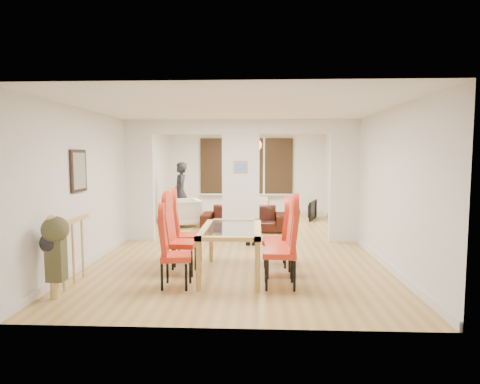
# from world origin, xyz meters

# --- Properties ---
(floor) EXTENTS (5.00, 9.00, 0.01)m
(floor) POSITION_xyz_m (0.00, 0.00, 0.00)
(floor) COLOR tan
(floor) RESTS_ON ground
(room_walls) EXTENTS (5.00, 9.00, 2.60)m
(room_walls) POSITION_xyz_m (0.00, 0.00, 1.30)
(room_walls) COLOR silver
(room_walls) RESTS_ON floor
(divider_wall) EXTENTS (5.00, 0.18, 2.60)m
(divider_wall) POSITION_xyz_m (0.00, 0.00, 1.30)
(divider_wall) COLOR white
(divider_wall) RESTS_ON floor
(bay_window_blinds) EXTENTS (3.00, 0.08, 1.80)m
(bay_window_blinds) POSITION_xyz_m (0.00, 4.44, 1.50)
(bay_window_blinds) COLOR black
(bay_window_blinds) RESTS_ON room_walls
(radiator) EXTENTS (1.40, 0.08, 0.50)m
(radiator) POSITION_xyz_m (0.00, 4.40, 0.30)
(radiator) COLOR white
(radiator) RESTS_ON floor
(pendant_light) EXTENTS (0.36, 0.36, 0.36)m
(pendant_light) POSITION_xyz_m (0.30, 3.30, 2.15)
(pendant_light) COLOR orange
(pendant_light) RESTS_ON room_walls
(stair_newel) EXTENTS (0.40, 1.20, 1.10)m
(stair_newel) POSITION_xyz_m (-2.25, -3.20, 0.55)
(stair_newel) COLOR tan
(stair_newel) RESTS_ON floor
(wall_poster) EXTENTS (0.04, 0.52, 0.67)m
(wall_poster) POSITION_xyz_m (-2.47, -2.40, 1.60)
(wall_poster) COLOR gray
(wall_poster) RESTS_ON room_walls
(pillar_photo) EXTENTS (0.30, 0.03, 0.25)m
(pillar_photo) POSITION_xyz_m (0.00, -0.10, 1.60)
(pillar_photo) COLOR #4C8CD8
(pillar_photo) RESTS_ON divider_wall
(dining_table) EXTENTS (0.90, 1.60, 0.75)m
(dining_table) POSITION_xyz_m (-0.04, -2.57, 0.38)
(dining_table) COLOR #B38B42
(dining_table) RESTS_ON floor
(dining_chair_la) EXTENTS (0.47, 0.47, 1.03)m
(dining_chair_la) POSITION_xyz_m (-0.77, -3.17, 0.52)
(dining_chair_la) COLOR red
(dining_chair_la) RESTS_ON floor
(dining_chair_lb) EXTENTS (0.48, 0.48, 1.13)m
(dining_chair_lb) POSITION_xyz_m (-0.82, -2.53, 0.56)
(dining_chair_lb) COLOR red
(dining_chair_lb) RESTS_ON floor
(dining_chair_lc) EXTENTS (0.52, 0.52, 1.14)m
(dining_chair_lc) POSITION_xyz_m (-0.81, -2.00, 0.57)
(dining_chair_lc) COLOR red
(dining_chair_lc) RESTS_ON floor
(dining_chair_ra) EXTENTS (0.49, 0.49, 1.15)m
(dining_chair_ra) POSITION_xyz_m (0.67, -3.10, 0.57)
(dining_chair_ra) COLOR red
(dining_chair_ra) RESTS_ON floor
(dining_chair_rb) EXTENTS (0.45, 0.45, 1.08)m
(dining_chair_rb) POSITION_xyz_m (0.69, -2.56, 0.54)
(dining_chair_rb) COLOR red
(dining_chair_rb) RESTS_ON floor
(dining_chair_rc) EXTENTS (0.43, 0.43, 1.01)m
(dining_chair_rc) POSITION_xyz_m (0.65, -2.02, 0.51)
(dining_chair_rc) COLOR red
(dining_chair_rc) RESTS_ON floor
(sofa) EXTENTS (2.07, 0.85, 0.60)m
(sofa) POSITION_xyz_m (0.03, 1.13, 0.30)
(sofa) COLOR black
(sofa) RESTS_ON floor
(armchair) EXTENTS (1.00, 1.02, 0.72)m
(armchair) POSITION_xyz_m (-1.54, 1.68, 0.36)
(armchair) COLOR #EAE3C6
(armchair) RESTS_ON floor
(person) EXTENTS (0.69, 0.54, 1.66)m
(person) POSITION_xyz_m (-1.75, 2.26, 0.83)
(person) COLOR black
(person) RESTS_ON floor
(television) EXTENTS (0.93, 0.42, 0.54)m
(television) POSITION_xyz_m (1.87, 2.94, 0.27)
(television) COLOR black
(television) RESTS_ON floor
(coffee_table) EXTENTS (1.08, 0.77, 0.22)m
(coffee_table) POSITION_xyz_m (0.41, 2.33, 0.11)
(coffee_table) COLOR #342211
(coffee_table) RESTS_ON floor
(bottle) EXTENTS (0.07, 0.07, 0.26)m
(bottle) POSITION_xyz_m (0.64, 2.29, 0.35)
(bottle) COLOR #143F19
(bottle) RESTS_ON coffee_table
(bowl) EXTENTS (0.21, 0.21, 0.05)m
(bowl) POSITION_xyz_m (0.24, 2.24, 0.25)
(bowl) COLOR #342211
(bowl) RESTS_ON coffee_table
(shoes) EXTENTS (0.22, 0.24, 0.09)m
(shoes) POSITION_xyz_m (0.23, -0.43, 0.05)
(shoes) COLOR black
(shoes) RESTS_ON floor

